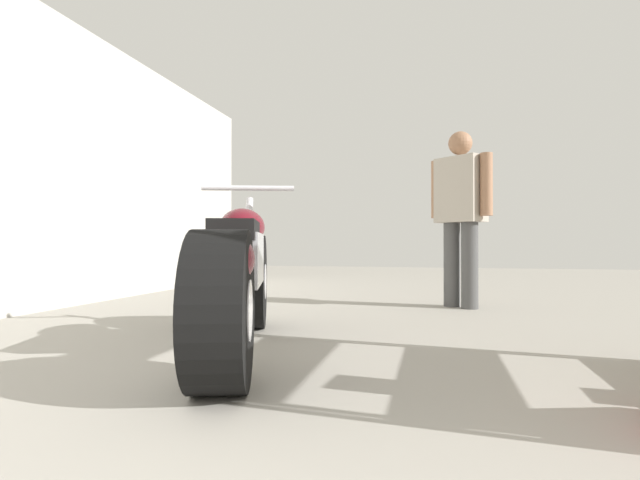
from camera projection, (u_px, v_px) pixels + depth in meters
ground_plane at (324, 324)px, 3.62m from camera, size 18.25×18.25×0.00m
garage_partition_left at (32, 156)px, 4.24m from camera, size 0.08×8.37×2.76m
motorcycle_maroon_cruiser at (238, 277)px, 2.67m from camera, size 0.95×2.14×1.01m
mechanic_in_blue at (460, 208)px, 4.59m from camera, size 0.59×0.50×1.67m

